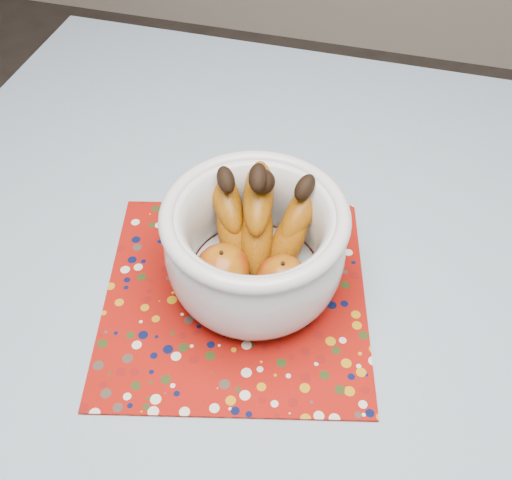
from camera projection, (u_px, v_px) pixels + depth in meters
table at (295, 366)px, 0.83m from camera, size 1.20×1.20×0.75m
tablecloth at (298, 334)px, 0.77m from camera, size 1.32×1.32×0.01m
placemat at (235, 296)px, 0.80m from camera, size 0.42×0.42×0.00m
fruit_bowl at (256, 238)px, 0.76m from camera, size 0.24×0.24×0.17m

